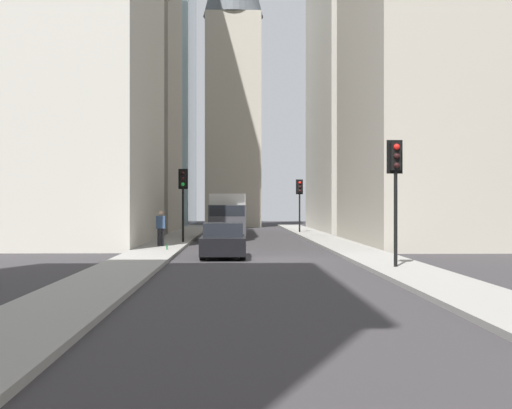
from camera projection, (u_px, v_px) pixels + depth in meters
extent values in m
plane|color=#302D30|center=(258.00, 259.00, 29.28)|extent=(135.00, 135.00, 0.00)
cube|color=gray|center=(145.00, 257.00, 29.15)|extent=(90.00, 2.20, 0.14)
cube|color=gray|center=(371.00, 257.00, 29.41)|extent=(90.00, 2.20, 0.14)
cube|color=#A8A091|center=(448.00, 38.00, 39.78)|extent=(14.91, 10.00, 22.37)
cube|color=#B7B2A5|center=(379.00, 39.00, 58.92)|extent=(18.21, 10.00, 30.98)
cube|color=gray|center=(112.00, 18.00, 57.99)|extent=(13.89, 10.00, 33.83)
cube|color=#B7B2A5|center=(59.00, 32.00, 40.44)|extent=(15.93, 10.00, 23.38)
cube|color=#A8A091|center=(233.00, 122.00, 72.59)|extent=(5.39, 5.39, 20.71)
cube|color=silver|center=(228.00, 214.00, 47.63)|extent=(4.60, 2.25, 2.60)
cube|color=#38383D|center=(227.00, 221.00, 44.43)|extent=(1.90, 2.25, 1.90)
cube|color=black|center=(227.00, 211.00, 44.43)|extent=(1.92, 2.09, 0.64)
cylinder|color=black|center=(243.00, 233.00, 44.46)|extent=(0.88, 0.28, 0.88)
cylinder|color=black|center=(211.00, 233.00, 44.40)|extent=(0.88, 0.28, 0.88)
cylinder|color=black|center=(243.00, 230.00, 49.06)|extent=(0.88, 0.28, 0.88)
cylinder|color=black|center=(213.00, 230.00, 49.00)|extent=(0.88, 0.28, 0.88)
cube|color=black|center=(223.00, 245.00, 29.83)|extent=(4.30, 1.78, 0.70)
cube|color=black|center=(223.00, 229.00, 30.03)|extent=(2.10, 1.58, 0.54)
cylinder|color=black|center=(243.00, 252.00, 28.51)|extent=(0.64, 0.22, 0.64)
cylinder|color=black|center=(203.00, 252.00, 28.46)|extent=(0.64, 0.22, 0.64)
cylinder|color=black|center=(242.00, 248.00, 31.20)|extent=(0.64, 0.22, 0.64)
cylinder|color=black|center=(205.00, 248.00, 31.16)|extent=(0.64, 0.22, 0.64)
cylinder|color=black|center=(396.00, 218.00, 23.89)|extent=(0.12, 0.12, 3.13)
cube|color=black|center=(396.00, 156.00, 23.89)|extent=(0.28, 0.32, 0.90)
cube|color=black|center=(395.00, 157.00, 24.05)|extent=(0.03, 0.52, 1.10)
sphere|color=red|center=(397.00, 147.00, 23.74)|extent=(0.20, 0.20, 0.20)
sphere|color=black|center=(397.00, 156.00, 23.73)|extent=(0.20, 0.20, 0.20)
sphere|color=black|center=(397.00, 165.00, 23.73)|extent=(0.20, 0.20, 0.20)
cylinder|color=black|center=(183.00, 214.00, 39.91)|extent=(0.12, 0.12, 2.97)
cube|color=black|center=(183.00, 179.00, 39.91)|extent=(0.28, 0.32, 0.90)
cube|color=black|center=(183.00, 179.00, 40.07)|extent=(0.03, 0.52, 1.10)
sphere|color=black|center=(183.00, 173.00, 39.75)|extent=(0.20, 0.20, 0.20)
sphere|color=black|center=(183.00, 179.00, 39.75)|extent=(0.20, 0.20, 0.20)
sphere|color=green|center=(183.00, 184.00, 39.75)|extent=(0.20, 0.20, 0.20)
cylinder|color=black|center=(300.00, 212.00, 54.35)|extent=(0.12, 0.12, 2.89)
cube|color=black|center=(300.00, 187.00, 54.35)|extent=(0.28, 0.32, 0.90)
cube|color=black|center=(299.00, 187.00, 54.51)|extent=(0.03, 0.52, 1.10)
sphere|color=red|center=(300.00, 183.00, 54.19)|extent=(0.20, 0.20, 0.20)
sphere|color=black|center=(300.00, 187.00, 54.19)|extent=(0.20, 0.20, 0.20)
sphere|color=black|center=(300.00, 191.00, 54.19)|extent=(0.20, 0.20, 0.20)
cylinder|color=black|center=(163.00, 237.00, 35.81)|extent=(0.16, 0.16, 0.86)
cylinder|color=black|center=(159.00, 237.00, 35.81)|extent=(0.16, 0.16, 0.86)
cube|color=navy|center=(161.00, 222.00, 35.81)|extent=(0.26, 0.44, 0.61)
sphere|color=tan|center=(161.00, 213.00, 35.81)|extent=(0.22, 0.22, 0.22)
cylinder|color=#236033|center=(167.00, 247.00, 33.03)|extent=(0.07, 0.07, 0.20)
cylinder|color=#236033|center=(167.00, 244.00, 33.03)|extent=(0.03, 0.03, 0.07)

